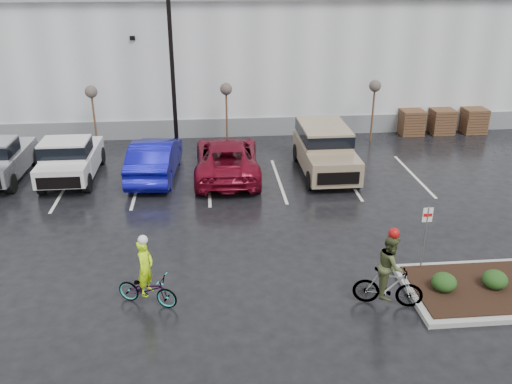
{
  "coord_description": "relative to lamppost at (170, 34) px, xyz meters",
  "views": [
    {
      "loc": [
        -2.49,
        -13.44,
        8.8
      ],
      "look_at": [
        -0.88,
        3.83,
        1.3
      ],
      "focal_mm": 38.0,
      "sensor_mm": 36.0,
      "label": 1
    }
  ],
  "objects": [
    {
      "name": "ground",
      "position": [
        4.0,
        -12.0,
        -5.69
      ],
      "size": [
        120.0,
        120.0,
        0.0
      ],
      "primitive_type": "plane",
      "color": "black",
      "rests_on": "ground"
    },
    {
      "name": "pickup_silver",
      "position": [
        -7.42,
        -2.52,
        -4.71
      ],
      "size": [
        2.1,
        5.2,
        1.96
      ],
      "primitive_type": null,
      "color": "#ABAEB3",
      "rests_on": "ground"
    },
    {
      "name": "lamppost",
      "position": [
        0.0,
        0.0,
        0.0
      ],
      "size": [
        0.5,
        1.0,
        9.22
      ],
      "color": "black",
      "rests_on": "ground"
    },
    {
      "name": "cyclist_hivis",
      "position": [
        -0.29,
        -12.66,
        -5.02
      ],
      "size": [
        1.86,
        1.23,
        2.13
      ],
      "rotation": [
        0.0,
        0.0,
        1.18
      ],
      "color": "#3F3F44",
      "rests_on": "ground"
    },
    {
      "name": "shrub_b",
      "position": [
        9.5,
        -13.0,
        -5.27
      ],
      "size": [
        0.7,
        0.7,
        0.52
      ],
      "primitive_type": "ellipsoid",
      "color": "#153713",
      "rests_on": "curb_island"
    },
    {
      "name": "sapling_west",
      "position": [
        -4.0,
        1.0,
        -2.96
      ],
      "size": [
        0.6,
        0.6,
        3.2
      ],
      "color": "#432F1B",
      "rests_on": "ground"
    },
    {
      "name": "pickup_white",
      "position": [
        -4.35,
        -2.72,
        -4.71
      ],
      "size": [
        2.1,
        5.2,
        1.96
      ],
      "primitive_type": null,
      "color": "silver",
      "rests_on": "ground"
    },
    {
      "name": "pallet_stack_b",
      "position": [
        14.2,
        2.0,
        -5.01
      ],
      "size": [
        1.2,
        1.2,
        1.35
      ],
      "primitive_type": "cube",
      "color": "#432F1B",
      "rests_on": "ground"
    },
    {
      "name": "car_red",
      "position": [
        2.31,
        -3.17,
        -4.87
      ],
      "size": [
        2.85,
        5.93,
        1.63
      ],
      "primitive_type": "imported",
      "rotation": [
        0.0,
        0.0,
        3.12
      ],
      "color": "maroon",
      "rests_on": "ground"
    },
    {
      "name": "fire_lane_sign",
      "position": [
        7.8,
        -11.8,
        -4.28
      ],
      "size": [
        0.3,
        0.05,
        2.2
      ],
      "color": "gray",
      "rests_on": "ground"
    },
    {
      "name": "cyclist_olive",
      "position": [
        6.26,
        -13.32,
        -4.83
      ],
      "size": [
        1.89,
        1.03,
        2.36
      ],
      "rotation": [
        0.0,
        0.0,
        1.28
      ],
      "color": "#3F3F44",
      "rests_on": "ground"
    },
    {
      "name": "pallet_stack_c",
      "position": [
        16.0,
        2.0,
        -5.01
      ],
      "size": [
        1.2,
        1.2,
        1.35
      ],
      "primitive_type": "cube",
      "color": "#432F1B",
      "rests_on": "ground"
    },
    {
      "name": "shrub_a",
      "position": [
        8.0,
        -13.0,
        -5.27
      ],
      "size": [
        0.7,
        0.7,
        0.52
      ],
      "primitive_type": "ellipsoid",
      "color": "#153713",
      "rests_on": "curb_island"
    },
    {
      "name": "sapling_east",
      "position": [
        10.0,
        1.0,
        -2.96
      ],
      "size": [
        0.6,
        0.6,
        3.2
      ],
      "color": "#432F1B",
      "rests_on": "ground"
    },
    {
      "name": "wooded_ridge",
      "position": [
        4.0,
        33.0,
        -2.69
      ],
      "size": [
        80.0,
        25.0,
        6.0
      ],
      "primitive_type": "cube",
      "color": "#2A401A",
      "rests_on": "ground"
    },
    {
      "name": "sapling_mid",
      "position": [
        2.5,
        1.0,
        -2.96
      ],
      "size": [
        0.6,
        0.6,
        3.2
      ],
      "color": "#432F1B",
      "rests_on": "ground"
    },
    {
      "name": "suv_tan",
      "position": [
        6.64,
        -3.32,
        -4.66
      ],
      "size": [
        2.2,
        5.1,
        2.06
      ],
      "primitive_type": null,
      "color": "gray",
      "rests_on": "ground"
    },
    {
      "name": "car_blue",
      "position": [
        -0.8,
        -3.01,
        -4.84
      ],
      "size": [
        2.19,
        5.28,
        1.7
      ],
      "primitive_type": "imported",
      "rotation": [
        0.0,
        0.0,
        3.07
      ],
      "color": "#0C0C8B",
      "rests_on": "ground"
    },
    {
      "name": "warehouse",
      "position": [
        4.0,
        9.99,
        -2.04
      ],
      "size": [
        60.5,
        15.5,
        7.2
      ],
      "color": "silver",
      "rests_on": "ground"
    },
    {
      "name": "pallet_stack_a",
      "position": [
        12.5,
        2.0,
        -5.01
      ],
      "size": [
        1.2,
        1.2,
        1.35
      ],
      "primitive_type": "cube",
      "color": "#432F1B",
      "rests_on": "ground"
    }
  ]
}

